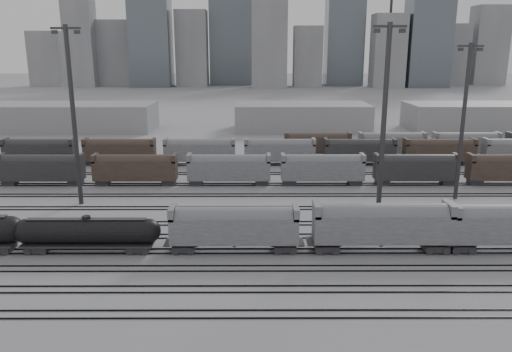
{
  "coord_description": "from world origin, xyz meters",
  "views": [
    {
      "loc": [
        -4.39,
        -55.94,
        24.18
      ],
      "look_at": [
        -4.12,
        22.73,
        4.0
      ],
      "focal_mm": 35.0,
      "sensor_mm": 36.0,
      "label": 1
    }
  ],
  "objects_px": {
    "tank_car_b": "(87,232)",
    "hopper_car_a": "(234,225)",
    "hopper_car_b": "(382,223)",
    "light_mast_c": "(384,121)"
  },
  "relations": [
    {
      "from": "tank_car_b",
      "to": "hopper_car_a",
      "type": "xyz_separation_m",
      "value": [
        17.84,
        0.0,
        0.89
      ]
    },
    {
      "from": "tank_car_b",
      "to": "light_mast_c",
      "type": "xyz_separation_m",
      "value": [
        37.95,
        10.63,
        12.04
      ]
    },
    {
      "from": "hopper_car_b",
      "to": "light_mast_c",
      "type": "bearing_deg",
      "value": 78.37
    },
    {
      "from": "tank_car_b",
      "to": "hopper_car_a",
      "type": "relative_size",
      "value": 1.14
    },
    {
      "from": "hopper_car_b",
      "to": "hopper_car_a",
      "type": "bearing_deg",
      "value": 180.0
    },
    {
      "from": "tank_car_b",
      "to": "light_mast_c",
      "type": "distance_m",
      "value": 41.21
    },
    {
      "from": "hopper_car_b",
      "to": "light_mast_c",
      "type": "height_order",
      "value": "light_mast_c"
    },
    {
      "from": "tank_car_b",
      "to": "hopper_car_b",
      "type": "bearing_deg",
      "value": 0.0
    },
    {
      "from": "tank_car_b",
      "to": "hopper_car_a",
      "type": "distance_m",
      "value": 17.86
    },
    {
      "from": "hopper_car_a",
      "to": "hopper_car_b",
      "type": "bearing_deg",
      "value": 0.0
    }
  ]
}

